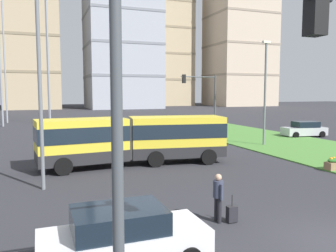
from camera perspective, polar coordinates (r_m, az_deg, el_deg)
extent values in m
cube|color=yellow|center=(22.55, 1.43, -1.68)|extent=(6.29, 3.31, 2.55)
cube|color=#262628|center=(22.68, 1.43, -4.00)|extent=(6.31, 3.33, 0.70)
cube|color=#19232D|center=(22.50, 1.43, -0.61)|extent=(6.33, 3.36, 0.90)
cube|color=yellow|center=(21.22, -14.09, -2.31)|extent=(5.43, 3.01, 2.55)
cube|color=#262628|center=(21.36, -14.03, -4.76)|extent=(5.45, 3.03, 0.70)
cube|color=#19232D|center=(21.16, -14.12, -1.17)|extent=(5.47, 3.05, 0.90)
cylinder|color=#383838|center=(22.05, -6.18, -1.88)|extent=(2.40, 2.40, 2.45)
cylinder|color=black|center=(24.39, 4.86, -4.05)|extent=(1.03, 0.42, 1.00)
cylinder|color=black|center=(22.05, 6.76, -5.11)|extent=(1.03, 0.42, 1.00)
cylinder|color=black|center=(23.64, -3.07, -4.35)|extent=(1.03, 0.42, 1.00)
cylinder|color=black|center=(21.21, -2.01, -5.50)|extent=(1.03, 0.42, 1.00)
cylinder|color=black|center=(22.41, -17.94, -5.17)|extent=(1.02, 0.38, 1.00)
cylinder|color=black|center=(19.98, -16.94, -6.43)|extent=(1.02, 0.38, 1.00)
sphere|color=#F9EFC6|center=(24.40, 7.85, -3.37)|extent=(0.24, 0.24, 0.24)
sphere|color=#F9EFC6|center=(22.74, 9.40, -4.05)|extent=(0.24, 0.24, 0.24)
cube|color=silver|center=(9.68, -7.19, -18.86)|extent=(4.42, 1.86, 0.80)
cube|color=black|center=(9.38, -8.17, -15.06)|extent=(2.40, 1.71, 0.60)
cylinder|color=black|center=(10.98, -0.35, -17.25)|extent=(0.64, 0.23, 0.64)
cylinder|color=black|center=(10.41, -16.94, -18.83)|extent=(0.64, 0.23, 0.64)
cube|color=#B7BABF|center=(38.30, 21.59, -0.79)|extent=(4.60, 2.38, 0.80)
cube|color=black|center=(38.32, 21.81, 0.26)|extent=(2.58, 1.99, 0.60)
cylinder|color=black|center=(36.76, 20.41, -1.41)|extent=(0.66, 0.30, 0.64)
cylinder|color=black|center=(38.28, 18.96, -1.10)|extent=(0.66, 0.30, 0.64)
cylinder|color=black|center=(38.46, 24.18, -1.25)|extent=(0.66, 0.30, 0.64)
cylinder|color=black|center=(39.91, 22.65, -0.96)|extent=(0.66, 0.30, 0.64)
cube|color=maroon|center=(26.94, -14.71, -3.13)|extent=(4.57, 2.28, 0.80)
cube|color=black|center=(26.81, -15.06, -1.66)|extent=(2.55, 1.94, 0.60)
cylinder|color=black|center=(28.18, -12.09, -3.22)|extent=(0.66, 0.29, 0.64)
cylinder|color=black|center=(26.46, -11.11, -3.77)|extent=(0.66, 0.29, 0.64)
cylinder|color=black|center=(27.60, -18.14, -3.56)|extent=(0.66, 0.29, 0.64)
cylinder|color=black|center=(25.84, -17.55, -4.15)|extent=(0.66, 0.29, 0.64)
cylinder|color=black|center=(12.54, 8.50, -13.69)|extent=(0.16, 0.16, 0.90)
cylinder|color=black|center=(12.71, 8.03, -13.43)|extent=(0.16, 0.16, 0.90)
cylinder|color=#383D51|center=(12.40, 8.31, -10.28)|extent=(0.36, 0.36, 0.60)
sphere|color=tan|center=(12.29, 8.34, -8.40)|extent=(0.24, 0.24, 0.24)
cylinder|color=#383D51|center=(12.22, 8.88, -10.78)|extent=(0.10, 0.10, 0.55)
cylinder|color=#383D51|center=(12.61, 7.75, -10.24)|extent=(0.10, 0.10, 0.55)
cube|color=#232328|center=(12.72, 10.53, -14.12)|extent=(0.37, 0.25, 0.56)
cylinder|color=black|center=(12.56, 10.57, -12.02)|extent=(0.03, 0.03, 0.40)
cube|color=#937051|center=(22.52, 25.87, -5.93)|extent=(1.10, 0.56, 0.44)
ellipsoid|color=#2D6B28|center=(22.46, 25.91, -5.13)|extent=(0.99, 0.50, 0.28)
sphere|color=orange|center=(22.24, 25.41, -4.94)|extent=(0.20, 0.20, 0.20)
sphere|color=orange|center=(22.49, 25.77, -4.85)|extent=(0.20, 0.20, 0.20)
cylinder|color=#474C51|center=(4.82, -8.29, -11.82)|extent=(0.16, 0.16, 6.29)
cube|color=black|center=(6.28, 23.28, 17.16)|extent=(0.28, 0.28, 0.80)
sphere|color=yellow|center=(6.27, 23.27, 17.07)|extent=(0.16, 0.16, 0.16)
sphere|color=green|center=(6.23, 23.18, 14.73)|extent=(0.16, 0.16, 0.16)
cylinder|color=#474C51|center=(33.40, 7.77, 3.02)|extent=(0.16, 0.16, 6.22)
cylinder|color=#474C51|center=(32.61, 5.06, 8.11)|extent=(3.54, 0.10, 0.10)
cube|color=black|center=(32.01, 2.66, 7.81)|extent=(0.28, 0.28, 0.80)
sphere|color=red|center=(32.02, 2.66, 8.26)|extent=(0.16, 0.16, 0.16)
sphere|color=yellow|center=(32.01, 2.66, 7.79)|extent=(0.16, 0.16, 0.16)
sphere|color=green|center=(32.00, 2.66, 7.33)|extent=(0.16, 0.16, 0.16)
cylinder|color=slate|center=(16.99, -20.45, 6.06)|extent=(0.18, 0.18, 9.64)
cylinder|color=slate|center=(30.59, 15.76, 4.95)|extent=(0.18, 0.18, 8.69)
cube|color=white|center=(30.88, 15.99, 13.23)|extent=(0.70, 0.28, 0.20)
cube|color=tan|center=(106.87, -21.71, 13.05)|extent=(14.53, 19.15, 38.29)
cube|color=#85765B|center=(106.01, -21.53, 8.10)|extent=(14.73, 19.35, 0.70)
cube|color=#85765B|center=(106.92, -21.72, 13.23)|extent=(14.73, 19.35, 0.70)
cube|color=#85765B|center=(108.67, -21.91, 18.23)|extent=(14.73, 19.35, 0.70)
cube|color=#9EA3AD|center=(104.83, -7.74, 17.46)|extent=(20.02, 19.58, 52.44)
cube|color=gray|center=(102.67, -7.62, 8.07)|extent=(20.22, 19.78, 0.70)
cube|color=gray|center=(103.43, -7.68, 12.91)|extent=(20.22, 19.78, 0.70)
cube|color=gray|center=(104.90, -7.75, 17.65)|extent=(20.22, 19.78, 0.70)
cube|color=tan|center=(125.30, -1.18, 15.31)|extent=(18.07, 18.84, 51.41)
cube|color=#85765B|center=(123.58, -1.17, 7.61)|extent=(18.27, 19.04, 0.70)
cube|color=#85765B|center=(124.18, -1.17, 11.57)|extent=(18.27, 19.04, 0.70)
cube|color=#85765B|center=(125.36, -1.18, 15.47)|extent=(18.27, 19.04, 0.70)
cube|color=#85765B|center=(127.10, -1.19, 19.27)|extent=(18.27, 19.04, 0.70)
cube|color=#C6B299|center=(123.98, 11.80, 14.94)|extent=(19.79, 18.00, 49.90)
cube|color=gray|center=(122.43, 11.66, 8.18)|extent=(19.99, 18.20, 0.70)
cube|color=gray|center=(123.30, 11.76, 12.82)|extent=(19.99, 18.20, 0.70)
cube|color=gray|center=(124.97, 11.85, 17.36)|extent=(19.99, 18.20, 0.70)
cylinder|color=gray|center=(58.44, -19.65, 19.00)|extent=(0.24, 0.24, 36.87)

